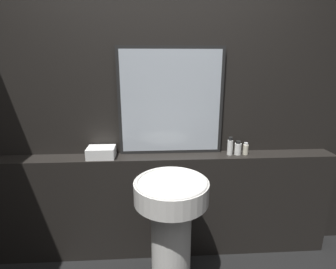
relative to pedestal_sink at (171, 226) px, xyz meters
name	(u,v)px	position (x,y,z in m)	size (l,w,h in m)	color
wall_back	(161,111)	(-0.04, 0.58, 0.69)	(8.00, 0.06, 2.50)	black
vanity_counter	(162,205)	(-0.04, 0.45, -0.11)	(2.86, 0.19, 0.90)	black
pedestal_sink	(171,226)	(0.00, 0.00, 0.00)	(0.49, 0.49, 0.90)	silver
mirror	(171,102)	(0.03, 0.53, 0.77)	(0.84, 0.03, 0.86)	black
towel_stack	(101,152)	(-0.53, 0.45, 0.38)	(0.22, 0.16, 0.08)	white
shampoo_bottle	(230,147)	(0.51, 0.45, 0.41)	(0.04, 0.04, 0.15)	white
conditioner_bottle	(238,148)	(0.58, 0.45, 0.39)	(0.05, 0.05, 0.12)	white
lotion_bottle	(246,149)	(0.65, 0.45, 0.39)	(0.04, 0.04, 0.10)	beige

